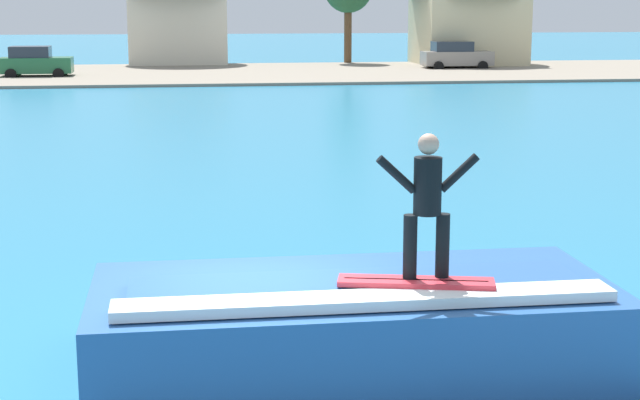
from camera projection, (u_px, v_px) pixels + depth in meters
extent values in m
plane|color=teal|center=(256.00, 368.00, 12.11)|extent=(260.00, 260.00, 0.00)
cube|color=#2B5A9B|center=(353.00, 326.00, 12.00)|extent=(6.21, 2.86, 1.06)
cube|color=#2B5A9B|center=(358.00, 288.00, 11.54)|extent=(5.27, 1.29, 0.12)
cube|color=white|center=(368.00, 300.00, 10.98)|extent=(5.58, 0.52, 0.12)
cube|color=#D8333F|center=(416.00, 282.00, 11.37)|extent=(1.82, 0.79, 0.06)
cube|color=black|center=(416.00, 280.00, 11.37)|extent=(1.61, 0.42, 0.01)
cylinder|color=black|center=(410.00, 247.00, 11.35)|extent=(0.16, 0.16, 0.74)
cylinder|color=black|center=(443.00, 246.00, 11.41)|extent=(0.16, 0.16, 0.74)
cylinder|color=black|center=(428.00, 186.00, 11.24)|extent=(0.32, 0.32, 0.66)
sphere|color=tan|center=(429.00, 144.00, 11.15)|extent=(0.24, 0.24, 0.24)
cylinder|color=black|center=(396.00, 174.00, 11.16)|extent=(0.47, 0.10, 0.45)
cylinder|color=black|center=(459.00, 173.00, 11.27)|extent=(0.47, 0.10, 0.45)
cube|color=gray|center=(190.00, 74.00, 60.69)|extent=(120.00, 17.64, 0.16)
cube|color=#23663D|center=(36.00, 65.00, 57.68)|extent=(4.07, 1.86, 0.90)
cube|color=#262D38|center=(30.00, 52.00, 57.48)|extent=(2.24, 1.67, 0.64)
cylinder|color=black|center=(62.00, 72.00, 58.90)|extent=(0.64, 0.22, 0.64)
cylinder|color=black|center=(58.00, 74.00, 57.00)|extent=(0.64, 0.22, 0.64)
cylinder|color=black|center=(16.00, 72.00, 58.53)|extent=(0.64, 0.22, 0.64)
cylinder|color=black|center=(11.00, 74.00, 56.63)|extent=(0.64, 0.22, 0.64)
cube|color=gray|center=(457.00, 58.00, 64.77)|extent=(4.51, 1.81, 0.90)
cube|color=#262D38|center=(452.00, 46.00, 64.58)|extent=(2.48, 1.63, 0.64)
cylinder|color=black|center=(474.00, 64.00, 66.00)|extent=(0.64, 0.22, 0.64)
cylinder|color=black|center=(483.00, 66.00, 64.14)|extent=(0.64, 0.22, 0.64)
cylinder|color=black|center=(431.00, 65.00, 65.59)|extent=(0.64, 0.22, 0.64)
cylinder|color=black|center=(439.00, 66.00, 63.73)|extent=(0.64, 0.22, 0.64)
cube|color=beige|center=(467.00, 33.00, 68.83)|extent=(6.84, 6.75, 4.55)
cube|color=beige|center=(178.00, 32.00, 69.03)|extent=(6.61, 5.08, 4.64)
cylinder|color=brown|center=(460.00, 39.00, 69.77)|extent=(0.48, 0.48, 3.59)
sphere|color=#256B37|center=(461.00, 4.00, 69.30)|extent=(2.02, 2.02, 2.02)
cylinder|color=brown|center=(348.00, 34.00, 70.13)|extent=(0.53, 0.53, 4.28)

